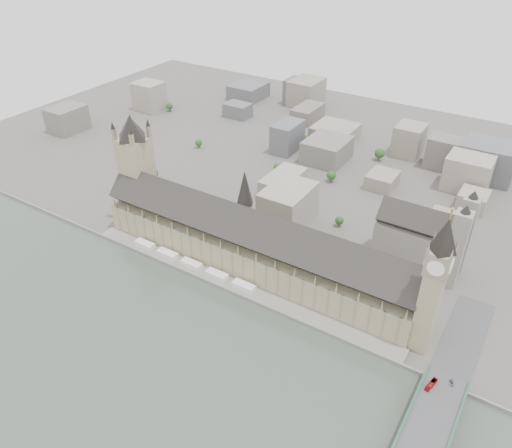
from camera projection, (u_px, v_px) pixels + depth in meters
The scene contains 14 objects.
ground at pixel (238, 280), 385.55m from camera, with size 900.00×900.00×0.00m, color #595651.
river_thames at pixel (67, 447), 269.27m from camera, with size 600.00×600.00×0.00m, color #3F4A41.
embankment_wall at pixel (227, 290), 374.15m from camera, with size 600.00×1.50×3.00m, color gray.
river_terrace at pixel (233, 285), 379.72m from camera, with size 270.00×15.00×2.00m, color gray.
terrace_tents at pixel (191, 264), 396.30m from camera, with size 118.00×7.00×4.00m.
palace_of_westminster at pixel (252, 244), 386.93m from camera, with size 265.00×40.73×55.44m.
elizabeth_tower at pixel (435, 278), 297.49m from camera, with size 17.00×17.00×107.50m.
victoria_tower at pixel (136, 165), 428.02m from camera, with size 30.00×30.00×100.00m.
central_tower at pixel (245, 198), 376.44m from camera, with size 13.00×13.00×48.00m.
westminster_abbey at pixel (423, 239), 389.09m from camera, with size 68.00×36.00×64.00m.
city_skyline_inland at pixel (363, 146), 547.75m from camera, with size 720.00×360.00×38.00m, color gray, non-canonical shape.
park_trees at pixel (267, 232), 428.18m from camera, with size 110.00×30.00×15.00m, color #234F1C, non-canonical shape.
red_bus_north at pixel (431, 384), 289.34m from camera, with size 2.55×10.89×3.03m, color red.
car_approach at pixel (452, 383), 291.26m from camera, with size 1.90×4.68×1.36m, color gray.
Camera 1 is at (171.21, -243.94, 248.88)m, focal length 35.00 mm.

